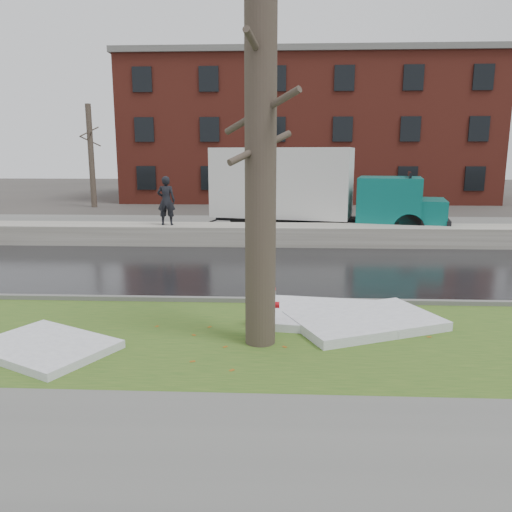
{
  "coord_description": "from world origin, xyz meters",
  "views": [
    {
      "loc": [
        0.08,
        -10.04,
        3.38
      ],
      "look_at": [
        -0.46,
        1.61,
        1.0
      ],
      "focal_mm": 35.0,
      "sensor_mm": 36.0,
      "label": 1
    }
  ],
  "objects_px": {
    "fire_hydrant": "(268,304)",
    "tree": "(261,152)",
    "worker": "(166,201)",
    "box_truck": "(310,190)"
  },
  "relations": [
    {
      "from": "worker",
      "to": "box_truck",
      "type": "bearing_deg",
      "value": -157.65
    },
    {
      "from": "box_truck",
      "to": "worker",
      "type": "xyz_separation_m",
      "value": [
        -5.53,
        -2.48,
        -0.26
      ]
    },
    {
      "from": "fire_hydrant",
      "to": "tree",
      "type": "xyz_separation_m",
      "value": [
        -0.12,
        -0.73,
        2.89
      ]
    },
    {
      "from": "box_truck",
      "to": "worker",
      "type": "distance_m",
      "value": 6.07
    },
    {
      "from": "fire_hydrant",
      "to": "worker",
      "type": "xyz_separation_m",
      "value": [
        -4.05,
        9.32,
        1.13
      ]
    },
    {
      "from": "box_truck",
      "to": "worker",
      "type": "bearing_deg",
      "value": -143.36
    },
    {
      "from": "tree",
      "to": "worker",
      "type": "xyz_separation_m",
      "value": [
        -3.93,
        10.05,
        -1.75
      ]
    },
    {
      "from": "fire_hydrant",
      "to": "box_truck",
      "type": "distance_m",
      "value": 11.97
    },
    {
      "from": "fire_hydrant",
      "to": "tree",
      "type": "height_order",
      "value": "tree"
    },
    {
      "from": "tree",
      "to": "box_truck",
      "type": "xyz_separation_m",
      "value": [
        1.6,
        12.53,
        -1.49
      ]
    }
  ]
}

